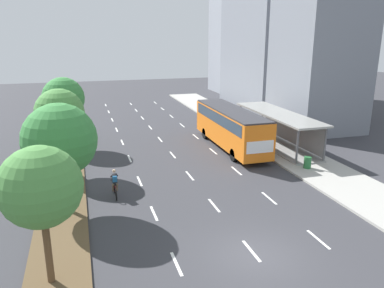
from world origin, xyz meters
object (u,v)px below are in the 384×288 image
Objects in this scene: cyclist at (115,184)px; median_tree_third at (60,113)px; bus at (231,124)px; median_tree_nearest at (41,187)px; trash_bin at (307,162)px; median_tree_fourth at (63,98)px; median_tree_second at (60,140)px; bus_shelter at (280,126)px.

cyclist is 6.99m from median_tree_third.
bus is 20.75m from median_tree_nearest.
cyclist is at bearing -143.98° from bus.
trash_bin is (16.74, -4.45, -3.71)m from median_tree_third.
cyclist is 12.60m from median_tree_fourth.
median_tree_nearest is 0.93× the size of median_tree_second.
median_tree_third is (0.23, 12.99, 0.21)m from median_tree_nearest.
median_tree_nearest is 6.47× the size of trash_bin.
bus_shelter is 1.88× the size of median_tree_fourth.
cyclist is at bearing 23.91° from median_tree_second.
bus is 16.15m from median_tree_second.
median_tree_fourth is 20.28m from trash_bin.
bus is at bearing 168.93° from bus_shelter.
cyclist is at bearing -76.05° from median_tree_fourth.
median_tree_fourth is at bearing 90.55° from median_tree_second.
median_tree_fourth is at bearing 89.25° from median_tree_third.
median_tree_second is (-13.33, -8.90, 2.03)m from bus.
median_tree_third is at bearing -90.75° from median_tree_fourth.
median_tree_third is 6.49m from median_tree_fourth.
trash_bin is at bearing -14.90° from median_tree_third.
median_tree_nearest reaches higher than bus.
median_tree_third is (-0.21, 6.49, 0.19)m from median_tree_second.
cyclist is 2.14× the size of trash_bin.
cyclist is 9.00m from median_tree_nearest.
median_tree_third is (-3.00, 5.25, 3.49)m from cyclist.
bus_shelter is 6.25m from trash_bin.
median_tree_second reaches higher than bus.
median_tree_second is (0.44, 6.49, 0.03)m from median_tree_nearest.
bus is at bearing 10.08° from median_tree_third.
median_tree_fourth is at bearing 163.11° from bus.
bus_shelter is at bearing 24.60° from median_tree_second.
median_tree_fourth reaches higher than trash_bin.
median_tree_second is 1.00× the size of median_tree_fourth.
bus is 7.71m from trash_bin.
bus_shelter is at bearing 5.03° from median_tree_third.
median_tree_second reaches higher than trash_bin.
median_tree_fourth is (-2.92, 11.75, 3.51)m from cyclist.
bus_shelter is at bearing 79.84° from trash_bin.
cyclist is at bearing 67.28° from median_tree_nearest.
median_tree_nearest is 12.99m from median_tree_third.
median_tree_third reaches higher than median_tree_nearest.
median_tree_third is (-17.82, -1.57, 2.41)m from bus_shelter.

